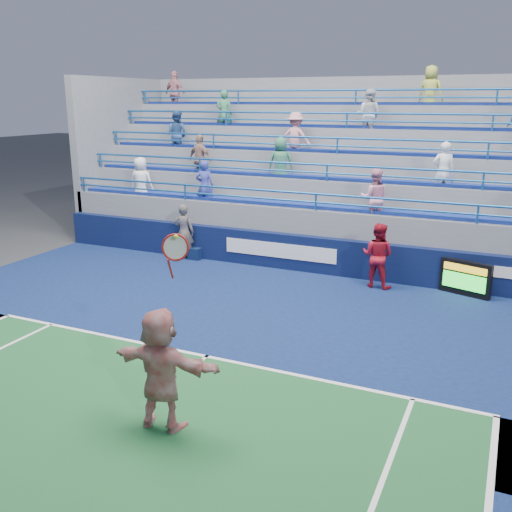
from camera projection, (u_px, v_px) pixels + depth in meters
The scene contains 8 objects.
ground at pixel (206, 357), 11.53m from camera, with size 120.00×120.00×0.00m, color #333538.
sponsor_wall at pixel (312, 254), 17.09m from camera, with size 18.00×0.32×1.10m.
bleacher_stand at pixel (348, 202), 20.13m from camera, with size 18.00×5.60×6.13m.
serve_speed_board at pixel (465, 278), 15.05m from camera, with size 1.34×0.56×0.94m.
judge_chair at pixel (196, 253), 18.55m from camera, with size 0.40×0.40×0.70m.
tennis_player at pixel (161, 369), 8.84m from camera, with size 1.87×0.64×3.20m.
line_judge at pixel (184, 232), 18.39m from camera, with size 0.66×0.44×1.82m, color #15163B.
ball_girl at pixel (378, 255), 15.63m from camera, with size 0.88×0.69×1.81m, color #A81324.
Camera 1 is at (5.30, -9.20, 5.05)m, focal length 40.00 mm.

